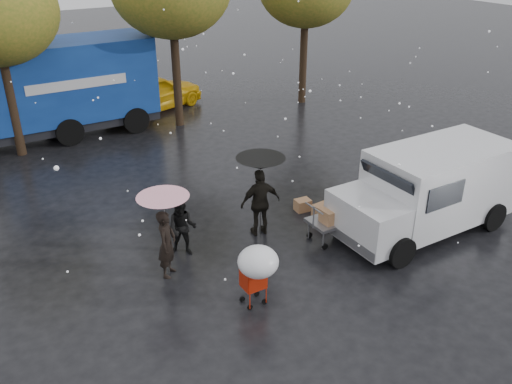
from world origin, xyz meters
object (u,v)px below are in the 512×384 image
blue_truck (47,91)px  person_black (260,202)px  white_van (429,189)px  yellow_taxi (152,92)px  person_pink (167,244)px  vendor_cart (340,212)px  shopping_cart (257,265)px

blue_truck → person_black: bearing=-73.8°
white_van → yellow_taxi: bearing=100.0°
person_pink → vendor_cart: (4.40, -0.70, -0.09)m
vendor_cart → blue_truck: blue_truck is taller
person_pink → shopping_cart: bearing=-110.3°
shopping_cart → white_van: (5.47, 0.54, 0.10)m
vendor_cart → white_van: size_ratio=0.31×
person_pink → yellow_taxi: (4.26, 11.74, -0.04)m
person_pink → white_van: (6.59, -1.53, 0.34)m
person_black → shopping_cart: (-1.64, -2.55, 0.16)m
person_pink → shopping_cart: 2.36m
person_pink → blue_truck: (-0.18, 10.57, 0.94)m
vendor_cart → person_black: bearing=144.1°
shopping_cart → blue_truck: bearing=95.9°
yellow_taxi → shopping_cart: bearing=148.6°
blue_truck → white_van: bearing=-60.8°
person_pink → blue_truck: size_ratio=0.20×
person_black → person_pink: bearing=19.2°
vendor_cart → blue_truck: 12.21m
vendor_cart → yellow_taxi: size_ratio=0.33×
person_pink → blue_truck: 10.61m
person_black → shopping_cart: bearing=66.5°
white_van → yellow_taxi: 13.47m
person_black → shopping_cart: size_ratio=1.23×
person_pink → shopping_cart: size_ratio=1.11×
shopping_cart → yellow_taxi: bearing=77.2°
white_van → blue_truck: 13.87m
person_pink → blue_truck: bearing=42.2°
person_pink → white_van: bearing=-61.8°
blue_truck → yellow_taxi: (4.44, 1.17, -0.98)m
vendor_cart → shopping_cart: 3.57m
vendor_cart → shopping_cart: size_ratio=1.04×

